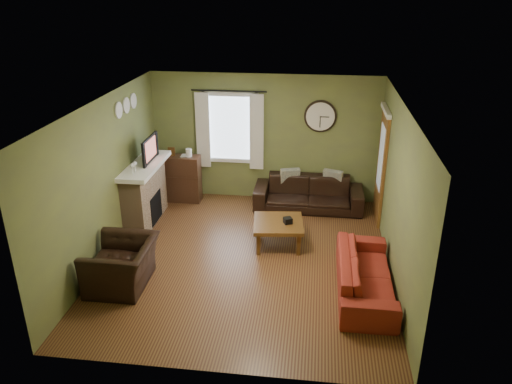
# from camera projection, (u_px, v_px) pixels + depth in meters

# --- Properties ---
(floor) EXTENTS (4.60, 5.20, 0.00)m
(floor) POSITION_uv_depth(u_px,v_px,m) (247.00, 259.00, 8.27)
(floor) COLOR #58351C
(floor) RESTS_ON ground
(ceiling) EXTENTS (4.60, 5.20, 0.00)m
(ceiling) POSITION_uv_depth(u_px,v_px,m) (246.00, 105.00, 7.25)
(ceiling) COLOR white
(ceiling) RESTS_ON ground
(wall_left) EXTENTS (0.00, 5.20, 2.60)m
(wall_left) POSITION_uv_depth(u_px,v_px,m) (105.00, 180.00, 8.02)
(wall_left) COLOR olive
(wall_left) RESTS_ON ground
(wall_right) EXTENTS (0.00, 5.20, 2.60)m
(wall_right) POSITION_uv_depth(u_px,v_px,m) (398.00, 194.00, 7.49)
(wall_right) COLOR olive
(wall_right) RESTS_ON ground
(wall_back) EXTENTS (4.60, 0.00, 2.60)m
(wall_back) POSITION_uv_depth(u_px,v_px,m) (265.00, 138.00, 10.13)
(wall_back) COLOR olive
(wall_back) RESTS_ON ground
(wall_front) EXTENTS (4.60, 0.00, 2.60)m
(wall_front) POSITION_uv_depth(u_px,v_px,m) (212.00, 279.00, 5.39)
(wall_front) COLOR olive
(wall_front) RESTS_ON ground
(fireplace) EXTENTS (0.40, 1.40, 1.10)m
(fireplace) POSITION_uv_depth(u_px,v_px,m) (145.00, 195.00, 9.34)
(fireplace) COLOR tan
(fireplace) RESTS_ON floor
(firebox) EXTENTS (0.04, 0.60, 0.55)m
(firebox) POSITION_uv_depth(u_px,v_px,m) (156.00, 208.00, 9.42)
(firebox) COLOR black
(firebox) RESTS_ON fireplace
(mantel) EXTENTS (0.58, 1.60, 0.08)m
(mantel) POSITION_uv_depth(u_px,v_px,m) (143.00, 166.00, 9.11)
(mantel) COLOR white
(mantel) RESTS_ON fireplace
(tv) EXTENTS (0.08, 0.60, 0.35)m
(tv) POSITION_uv_depth(u_px,v_px,m) (146.00, 152.00, 9.16)
(tv) COLOR black
(tv) RESTS_ON mantel
(tv_screen) EXTENTS (0.02, 0.62, 0.36)m
(tv_screen) POSITION_uv_depth(u_px,v_px,m) (150.00, 149.00, 9.13)
(tv_screen) COLOR #994C3F
(tv_screen) RESTS_ON mantel
(medallion_left) EXTENTS (0.28, 0.28, 0.03)m
(medallion_left) POSITION_uv_depth(u_px,v_px,m) (119.00, 110.00, 8.38)
(medallion_left) COLOR white
(medallion_left) RESTS_ON wall_left
(medallion_mid) EXTENTS (0.28, 0.28, 0.03)m
(medallion_mid) POSITION_uv_depth(u_px,v_px,m) (126.00, 105.00, 8.69)
(medallion_mid) COLOR white
(medallion_mid) RESTS_ON wall_left
(medallion_right) EXTENTS (0.28, 0.28, 0.03)m
(medallion_right) POSITION_uv_depth(u_px,v_px,m) (133.00, 101.00, 9.01)
(medallion_right) COLOR white
(medallion_right) RESTS_ON wall_left
(window_pane) EXTENTS (1.00, 0.02, 1.30)m
(window_pane) POSITION_uv_depth(u_px,v_px,m) (230.00, 128.00, 10.11)
(window_pane) COLOR silver
(window_pane) RESTS_ON wall_back
(curtain_rod) EXTENTS (0.03, 0.03, 1.50)m
(curtain_rod) POSITION_uv_depth(u_px,v_px,m) (229.00, 91.00, 9.72)
(curtain_rod) COLOR black
(curtain_rod) RESTS_ON wall_back
(curtain_left) EXTENTS (0.28, 0.04, 1.55)m
(curtain_left) POSITION_uv_depth(u_px,v_px,m) (203.00, 131.00, 10.10)
(curtain_left) COLOR silver
(curtain_left) RESTS_ON wall_back
(curtain_right) EXTENTS (0.28, 0.04, 1.55)m
(curtain_right) POSITION_uv_depth(u_px,v_px,m) (257.00, 132.00, 9.98)
(curtain_right) COLOR silver
(curtain_right) RESTS_ON wall_back
(wall_clock) EXTENTS (0.64, 0.06, 0.64)m
(wall_clock) POSITION_uv_depth(u_px,v_px,m) (320.00, 117.00, 9.76)
(wall_clock) COLOR white
(wall_clock) RESTS_ON wall_back
(door) EXTENTS (0.05, 0.90, 2.10)m
(door) POSITION_uv_depth(u_px,v_px,m) (381.00, 167.00, 9.28)
(door) COLOR brown
(door) RESTS_ON floor
(bookshelf) EXTENTS (0.82, 0.35, 0.97)m
(bookshelf) POSITION_uv_depth(u_px,v_px,m) (181.00, 178.00, 10.30)
(bookshelf) COLOR #382115
(bookshelf) RESTS_ON floor
(book) EXTENTS (0.15, 0.20, 0.02)m
(book) POSITION_uv_depth(u_px,v_px,m) (181.00, 156.00, 10.12)
(book) COLOR #513213
(book) RESTS_ON bookshelf
(sofa_brown) EXTENTS (2.16, 0.84, 0.63)m
(sofa_brown) POSITION_uv_depth(u_px,v_px,m) (308.00, 193.00, 10.01)
(sofa_brown) COLOR black
(sofa_brown) RESTS_ON floor
(pillow_left) EXTENTS (0.41, 0.23, 0.39)m
(pillow_left) POSITION_uv_depth(u_px,v_px,m) (290.00, 178.00, 10.16)
(pillow_left) COLOR gray
(pillow_left) RESTS_ON sofa_brown
(pillow_right) EXTENTS (0.41, 0.24, 0.39)m
(pillow_right) POSITION_uv_depth(u_px,v_px,m) (333.00, 179.00, 10.08)
(pillow_right) COLOR gray
(pillow_right) RESTS_ON sofa_brown
(sofa_red) EXTENTS (0.78, 2.00, 0.58)m
(sofa_red) POSITION_uv_depth(u_px,v_px,m) (365.00, 274.00, 7.31)
(sofa_red) COLOR maroon
(sofa_red) RESTS_ON floor
(armchair) EXTENTS (0.95, 1.08, 0.69)m
(armchair) POSITION_uv_depth(u_px,v_px,m) (122.00, 265.00, 7.46)
(armchair) COLOR black
(armchair) RESTS_ON floor
(coffee_table) EXTENTS (0.92, 0.92, 0.45)m
(coffee_table) POSITION_uv_depth(u_px,v_px,m) (278.00, 233.00, 8.63)
(coffee_table) COLOR #513213
(coffee_table) RESTS_ON floor
(tissue_box) EXTENTS (0.17, 0.17, 0.10)m
(tissue_box) POSITION_uv_depth(u_px,v_px,m) (288.00, 226.00, 8.52)
(tissue_box) COLOR black
(tissue_box) RESTS_ON coffee_table
(wine_glass_a) EXTENTS (0.07, 0.07, 0.21)m
(wine_glass_a) POSITION_uv_depth(u_px,v_px,m) (133.00, 169.00, 8.52)
(wine_glass_a) COLOR white
(wine_glass_a) RESTS_ON mantel
(wine_glass_b) EXTENTS (0.07, 0.07, 0.20)m
(wine_glass_b) POSITION_uv_depth(u_px,v_px,m) (135.00, 167.00, 8.63)
(wine_glass_b) COLOR white
(wine_glass_b) RESTS_ON mantel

